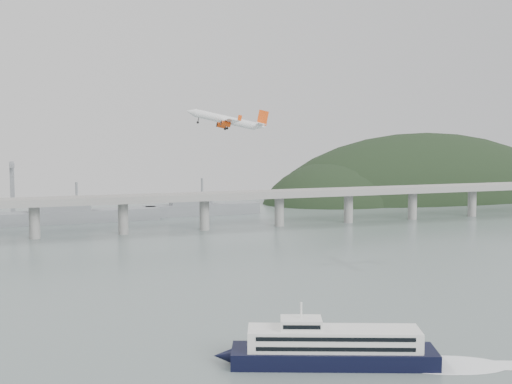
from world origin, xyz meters
name	(u,v)px	position (x,y,z in m)	size (l,w,h in m)	color
ground	(313,312)	(0.00, 0.00, 0.00)	(900.00, 900.00, 0.00)	slate
bridge	(171,203)	(-1.15, 200.00, 17.65)	(800.00, 22.00, 23.90)	gray
headland	(438,218)	(285.18, 331.75, -19.34)	(365.00, 155.00, 156.00)	black
ferry	(334,348)	(-17.19, -48.79, 4.46)	(83.13, 39.63, 16.44)	black
airliner	(228,120)	(2.86, 100.55, 65.69)	(39.57, 35.96, 11.28)	white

